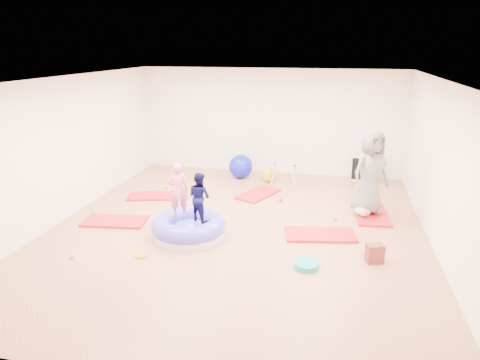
# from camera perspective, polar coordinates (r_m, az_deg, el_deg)

# --- Properties ---
(room) EXTENTS (7.01, 8.01, 2.81)m
(room) POSITION_cam_1_polar(r_m,az_deg,el_deg) (7.75, -0.48, 2.87)
(room) COLOR #B87855
(room) RESTS_ON ground
(gym_mat_front_left) EXTENTS (1.29, 0.76, 0.05)m
(gym_mat_front_left) POSITION_cam_1_polar(r_m,az_deg,el_deg) (8.87, -16.33, -5.29)
(gym_mat_front_left) COLOR red
(gym_mat_front_left) RESTS_ON ground
(gym_mat_mid_left) EXTENTS (1.23, 0.82, 0.05)m
(gym_mat_mid_left) POSITION_cam_1_polar(r_m,az_deg,el_deg) (10.12, -11.61, -2.11)
(gym_mat_mid_left) COLOR red
(gym_mat_mid_left) RESTS_ON ground
(gym_mat_center_back) EXTENTS (0.98, 1.27, 0.05)m
(gym_mat_center_back) POSITION_cam_1_polar(r_m,az_deg,el_deg) (10.05, 2.40, -1.88)
(gym_mat_center_back) COLOR red
(gym_mat_center_back) RESTS_ON ground
(gym_mat_right) EXTENTS (1.37, 0.86, 0.05)m
(gym_mat_right) POSITION_cam_1_polar(r_m,az_deg,el_deg) (8.08, 10.65, -7.16)
(gym_mat_right) COLOR red
(gym_mat_right) RESTS_ON ground
(gym_mat_rear_right) EXTENTS (0.73, 1.34, 0.05)m
(gym_mat_rear_right) POSITION_cam_1_polar(r_m,az_deg,el_deg) (9.28, 17.06, -4.34)
(gym_mat_rear_right) COLOR red
(gym_mat_rear_right) RESTS_ON ground
(inflatable_cushion) EXTENTS (1.36, 1.36, 0.43)m
(inflatable_cushion) POSITION_cam_1_polar(r_m,az_deg,el_deg) (7.94, -6.85, -6.33)
(inflatable_cushion) COLOR silver
(inflatable_cushion) RESTS_ON ground
(child_pink) EXTENTS (0.43, 0.36, 1.02)m
(child_pink) POSITION_cam_1_polar(r_m,az_deg,el_deg) (7.82, -8.25, -1.00)
(child_pink) COLOR #FC6291
(child_pink) RESTS_ON inflatable_cushion
(child_navy) EXTENTS (0.54, 0.50, 0.90)m
(child_navy) POSITION_cam_1_polar(r_m,az_deg,el_deg) (7.61, -5.45, -1.89)
(child_navy) COLOR #0A0B36
(child_navy) RESTS_ON inflatable_cushion
(adult_caregiver) EXTENTS (1.01, 0.95, 1.73)m
(adult_caregiver) POSITION_cam_1_polar(r_m,az_deg,el_deg) (8.98, 16.96, 0.98)
(adult_caregiver) COLOR slate
(adult_caregiver) RESTS_ON gym_mat_rear_right
(infant) EXTENTS (0.34, 0.35, 0.20)m
(infant) POSITION_cam_1_polar(r_m,az_deg,el_deg) (9.02, 16.07, -3.99)
(infant) COLOR silver
(infant) RESTS_ON gym_mat_rear_right
(ball_pit_balls) EXTENTS (4.47, 3.78, 0.07)m
(ball_pit_balls) POSITION_cam_1_polar(r_m,az_deg,el_deg) (8.97, -4.81, -4.31)
(ball_pit_balls) COLOR red
(ball_pit_balls) RESTS_ON ground
(exercise_ball_blue) EXTENTS (0.63, 0.63, 0.63)m
(exercise_ball_blue) POSITION_cam_1_polar(r_m,az_deg,el_deg) (11.26, 0.10, 1.84)
(exercise_ball_blue) COLOR #0F18BB
(exercise_ball_blue) RESTS_ON ground
(exercise_ball_orange) EXTENTS (0.38, 0.38, 0.38)m
(exercise_ball_orange) POSITION_cam_1_polar(r_m,az_deg,el_deg) (10.98, 3.84, 0.72)
(exercise_ball_orange) COLOR orange
(exercise_ball_orange) RESTS_ON ground
(infant_play_gym) EXTENTS (0.68, 0.65, 0.52)m
(infant_play_gym) POSITION_cam_1_polar(r_m,az_deg,el_deg) (10.77, 5.99, 1.19)
(infant_play_gym) COLOR silver
(infant_play_gym) RESTS_ON ground
(cube_shelf) EXTENTS (0.66, 0.33, 0.66)m
(cube_shelf) POSITION_cam_1_polar(r_m,az_deg,el_deg) (11.53, 16.07, 1.60)
(cube_shelf) COLOR silver
(cube_shelf) RESTS_ON ground
(balance_disc) EXTENTS (0.40, 0.40, 0.09)m
(balance_disc) POSITION_cam_1_polar(r_m,az_deg,el_deg) (6.97, 8.82, -11.11)
(balance_disc) COLOR teal
(balance_disc) RESTS_ON ground
(backpack) EXTENTS (0.31, 0.25, 0.32)m
(backpack) POSITION_cam_1_polar(r_m,az_deg,el_deg) (7.31, 17.51, -9.33)
(backpack) COLOR #B32F2A
(backpack) RESTS_ON ground
(yellow_toy) EXTENTS (0.22, 0.22, 0.03)m
(yellow_toy) POSITION_cam_1_polar(r_m,az_deg,el_deg) (7.42, -12.95, -9.76)
(yellow_toy) COLOR orange
(yellow_toy) RESTS_ON ground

